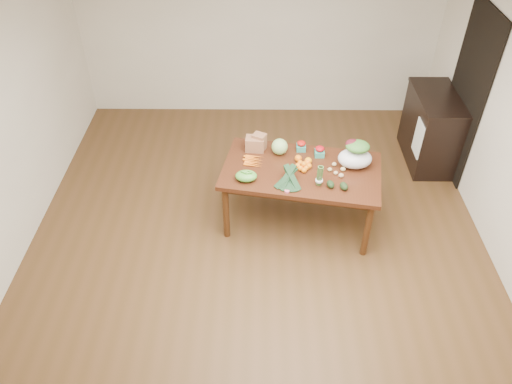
{
  "coord_description": "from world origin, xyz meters",
  "views": [
    {
      "loc": [
        0.03,
        -3.71,
        3.96
      ],
      "look_at": [
        -0.01,
        0.0,
        0.85
      ],
      "focal_mm": 35.0,
      "sensor_mm": 36.0,
      "label": 1
    }
  ],
  "objects_px": {
    "cabinet": "(431,129)",
    "kale_bunch": "(289,180)",
    "dining_table": "(300,196)",
    "mandarin_cluster": "(304,165)",
    "paper_bag": "(255,143)",
    "salad_bag": "(355,155)",
    "asparagus_bundle": "(320,176)",
    "cabbage": "(280,147)"
  },
  "relations": [
    {
      "from": "paper_bag",
      "to": "cabbage",
      "type": "xyz_separation_m",
      "value": [
        0.27,
        -0.07,
        -0.01
      ]
    },
    {
      "from": "cabinet",
      "to": "cabbage",
      "type": "bearing_deg",
      "value": -154.19
    },
    {
      "from": "dining_table",
      "to": "mandarin_cluster",
      "type": "relative_size",
      "value": 9.23
    },
    {
      "from": "kale_bunch",
      "to": "asparagus_bundle",
      "type": "distance_m",
      "value": 0.31
    },
    {
      "from": "mandarin_cluster",
      "to": "salad_bag",
      "type": "bearing_deg",
      "value": 5.75
    },
    {
      "from": "cabinet",
      "to": "mandarin_cluster",
      "type": "height_order",
      "value": "cabinet"
    },
    {
      "from": "dining_table",
      "to": "cabinet",
      "type": "xyz_separation_m",
      "value": [
        1.75,
        1.24,
        0.1
      ]
    },
    {
      "from": "mandarin_cluster",
      "to": "kale_bunch",
      "type": "distance_m",
      "value": 0.34
    },
    {
      "from": "cabinet",
      "to": "kale_bunch",
      "type": "relative_size",
      "value": 2.55
    },
    {
      "from": "paper_bag",
      "to": "asparagus_bundle",
      "type": "relative_size",
      "value": 1.09
    },
    {
      "from": "mandarin_cluster",
      "to": "asparagus_bundle",
      "type": "height_order",
      "value": "asparagus_bundle"
    },
    {
      "from": "cabbage",
      "to": "kale_bunch",
      "type": "bearing_deg",
      "value": -82.33
    },
    {
      "from": "mandarin_cluster",
      "to": "salad_bag",
      "type": "distance_m",
      "value": 0.55
    },
    {
      "from": "paper_bag",
      "to": "kale_bunch",
      "type": "bearing_deg",
      "value": -61.34
    },
    {
      "from": "mandarin_cluster",
      "to": "dining_table",
      "type": "bearing_deg",
      "value": -163.62
    },
    {
      "from": "paper_bag",
      "to": "asparagus_bundle",
      "type": "bearing_deg",
      "value": -43.44
    },
    {
      "from": "asparagus_bundle",
      "to": "cabinet",
      "type": "bearing_deg",
      "value": 53.42
    },
    {
      "from": "paper_bag",
      "to": "cabinet",
      "type": "bearing_deg",
      "value": 21.55
    },
    {
      "from": "mandarin_cluster",
      "to": "asparagus_bundle",
      "type": "xyz_separation_m",
      "value": [
        0.14,
        -0.28,
        0.08
      ]
    },
    {
      "from": "cabbage",
      "to": "salad_bag",
      "type": "distance_m",
      "value": 0.82
    },
    {
      "from": "paper_bag",
      "to": "kale_bunch",
      "type": "distance_m",
      "value": 0.72
    },
    {
      "from": "cabbage",
      "to": "asparagus_bundle",
      "type": "bearing_deg",
      "value": -55.09
    },
    {
      "from": "cabbage",
      "to": "mandarin_cluster",
      "type": "distance_m",
      "value": 0.38
    },
    {
      "from": "cabbage",
      "to": "kale_bunch",
      "type": "relative_size",
      "value": 0.45
    },
    {
      "from": "cabbage",
      "to": "asparagus_bundle",
      "type": "height_order",
      "value": "asparagus_bundle"
    },
    {
      "from": "dining_table",
      "to": "asparagus_bundle",
      "type": "xyz_separation_m",
      "value": [
        0.16,
        -0.27,
        0.5
      ]
    },
    {
      "from": "dining_table",
      "to": "paper_bag",
      "type": "xyz_separation_m",
      "value": [
        -0.5,
        0.35,
        0.47
      ]
    },
    {
      "from": "cabinet",
      "to": "cabbage",
      "type": "relative_size",
      "value": 5.7
    },
    {
      "from": "asparagus_bundle",
      "to": "paper_bag",
      "type": "bearing_deg",
      "value": 146.48
    },
    {
      "from": "kale_bunch",
      "to": "asparagus_bundle",
      "type": "xyz_separation_m",
      "value": [
        0.31,
        0.01,
        0.05
      ]
    },
    {
      "from": "kale_bunch",
      "to": "cabbage",
      "type": "bearing_deg",
      "value": 107.6
    },
    {
      "from": "dining_table",
      "to": "asparagus_bundle",
      "type": "distance_m",
      "value": 0.59
    },
    {
      "from": "kale_bunch",
      "to": "asparagus_bundle",
      "type": "bearing_deg",
      "value": 12.2
    },
    {
      "from": "mandarin_cluster",
      "to": "paper_bag",
      "type": "bearing_deg",
      "value": 146.21
    },
    {
      "from": "asparagus_bundle",
      "to": "dining_table",
      "type": "bearing_deg",
      "value": 130.39
    },
    {
      "from": "paper_bag",
      "to": "dining_table",
      "type": "bearing_deg",
      "value": -35.3
    },
    {
      "from": "cabinet",
      "to": "asparagus_bundle",
      "type": "bearing_deg",
      "value": -136.5
    },
    {
      "from": "paper_bag",
      "to": "kale_bunch",
      "type": "relative_size",
      "value": 0.68
    },
    {
      "from": "cabbage",
      "to": "salad_bag",
      "type": "bearing_deg",
      "value": -15.87
    },
    {
      "from": "cabbage",
      "to": "kale_bunch",
      "type": "xyz_separation_m",
      "value": [
        0.08,
        -0.57,
        -0.01
      ]
    },
    {
      "from": "cabinet",
      "to": "kale_bunch",
      "type": "xyz_separation_m",
      "value": [
        -1.9,
        -1.52,
        0.36
      ]
    },
    {
      "from": "mandarin_cluster",
      "to": "salad_bag",
      "type": "height_order",
      "value": "salad_bag"
    }
  ]
}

